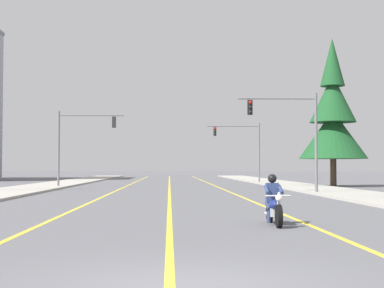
# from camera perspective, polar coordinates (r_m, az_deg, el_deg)

# --- Properties ---
(ground_plane) EXTENTS (400.00, 400.00, 0.00)m
(ground_plane) POSITION_cam_1_polar(r_m,az_deg,el_deg) (8.40, -0.68, -13.70)
(ground_plane) COLOR #5B5B60
(lane_stripe_center) EXTENTS (0.16, 100.00, 0.01)m
(lane_stripe_center) POSITION_cam_1_polar(r_m,az_deg,el_deg) (53.25, -2.21, -4.03)
(lane_stripe_center) COLOR yellow
(lane_stripe_center) RESTS_ON ground
(lane_stripe_left) EXTENTS (0.16, 100.00, 0.01)m
(lane_stripe_left) POSITION_cam_1_polar(r_m,az_deg,el_deg) (53.38, -6.21, -4.01)
(lane_stripe_left) COLOR yellow
(lane_stripe_left) RESTS_ON ground
(lane_stripe_right) EXTENTS (0.16, 100.00, 0.01)m
(lane_stripe_right) POSITION_cam_1_polar(r_m,az_deg,el_deg) (53.41, 2.10, -4.03)
(lane_stripe_right) COLOR yellow
(lane_stripe_right) RESTS_ON ground
(sidewalk_kerb_right) EXTENTS (4.40, 110.00, 0.14)m
(sidewalk_kerb_right) POSITION_cam_1_polar(r_m,az_deg,el_deg) (49.44, 10.38, -4.06)
(sidewalk_kerb_right) COLOR #ADA89E
(sidewalk_kerb_right) RESTS_ON ground
(sidewalk_kerb_left) EXTENTS (4.40, 110.00, 0.14)m
(sidewalk_kerb_left) POSITION_cam_1_polar(r_m,az_deg,el_deg) (49.35, -14.32, -4.03)
(sidewalk_kerb_left) COLOR #ADA89E
(sidewalk_kerb_left) RESTS_ON ground
(motorcycle_with_rider) EXTENTS (0.70, 2.19, 1.46)m
(motorcycle_with_rider) POSITION_cam_1_polar(r_m,az_deg,el_deg) (17.06, 7.95, -5.86)
(motorcycle_with_rider) COLOR black
(motorcycle_with_rider) RESTS_ON ground
(traffic_signal_near_right) EXTENTS (4.85, 0.37, 6.20)m
(traffic_signal_near_right) POSITION_cam_1_polar(r_m,az_deg,el_deg) (36.29, 9.86, 1.63)
(traffic_signal_near_right) COLOR slate
(traffic_signal_near_right) RESTS_ON ground
(traffic_signal_near_left) EXTENTS (5.35, 0.37, 6.20)m
(traffic_signal_near_left) POSITION_cam_1_polar(r_m,az_deg,el_deg) (48.32, -11.06, 0.72)
(traffic_signal_near_left) COLOR slate
(traffic_signal_near_left) RESTS_ON ground
(traffic_signal_mid_right) EXTENTS (5.42, 0.38, 6.20)m
(traffic_signal_mid_right) POSITION_cam_1_polar(r_m,az_deg,el_deg) (60.22, 5.06, 0.11)
(traffic_signal_mid_right) COLOR slate
(traffic_signal_mid_right) RESTS_ON ground
(conifer_tree_right_verge_far) EXTENTS (5.77, 5.77, 12.70)m
(conifer_tree_right_verge_far) POSITION_cam_1_polar(r_m,az_deg,el_deg) (51.28, 13.55, 2.47)
(conifer_tree_right_verge_far) COLOR #423023
(conifer_tree_right_verge_far) RESTS_ON ground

